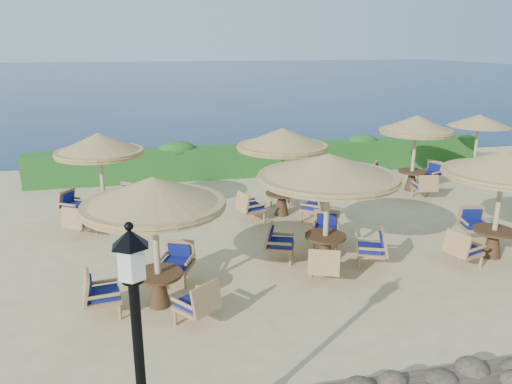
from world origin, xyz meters
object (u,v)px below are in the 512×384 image
Objects in this scene: lamp_post at (141,384)px; cafe_set_2 at (502,182)px; extra_parasol at (479,121)px; cafe_set_5 at (415,139)px; cafe_set_4 at (282,154)px; cafe_set_0 at (154,216)px; cafe_set_3 at (101,166)px; cafe_set_1 at (328,185)px.

lamp_post reaches higher than cafe_set_2.
extra_parasol is 3.61m from cafe_set_5.
lamp_post is 1.20× the size of cafe_set_5.
lamp_post reaches higher than cafe_set_4.
cafe_set_0 is (-12.33, -7.57, -0.27)m from extra_parasol.
cafe_set_0 is 5.25m from cafe_set_3.
cafe_set_4 is at bearing -161.65° from extra_parasol.
cafe_set_3 is (-1.35, 5.07, -0.18)m from cafe_set_0.
cafe_set_1 is at bearing 16.92° from cafe_set_0.
cafe_set_5 is (9.24, 10.73, 0.28)m from lamp_post.
cafe_set_0 is 10.96m from cafe_set_5.
cafe_set_2 is 5.86m from cafe_set_4.
cafe_set_3 and cafe_set_4 have the same top height.
cafe_set_5 is (8.97, 6.29, -0.06)m from cafe_set_0.
cafe_set_0 is 0.99× the size of cafe_set_2.
cafe_set_1 is 1.18× the size of cafe_set_5.
extra_parasol is at bearing 43.60° from lamp_post.
cafe_set_0 is at bearing 86.57° from lamp_post.
cafe_set_1 is at bearing 53.49° from lamp_post.
cafe_set_1 is at bearing -88.53° from cafe_set_4.
cafe_set_5 is at bearing 35.04° from cafe_set_0.
cafe_set_3 is at bearing -173.23° from cafe_set_5.
lamp_post reaches higher than cafe_set_0.
extra_parasol is at bearing 31.52° from cafe_set_0.
cafe_set_0 and cafe_set_5 have the same top height.
cafe_set_3 is (-13.69, -2.50, -0.45)m from extra_parasol.
cafe_set_4 is at bearing 66.07° from lamp_post.
extra_parasol is at bearing 37.09° from cafe_set_1.
cafe_set_1 and cafe_set_4 have the same top height.
cafe_set_1 is at bearing -36.51° from cafe_set_3.
cafe_set_3 is 10.40m from cafe_set_5.
cafe_set_1 and cafe_set_3 have the same top height.
extra_parasol is 0.86× the size of cafe_set_4.
cafe_set_0 is 4.07m from cafe_set_1.
extra_parasol is 0.87× the size of cafe_set_5.
cafe_set_2 is 5.74m from cafe_set_5.
cafe_set_3 is at bearing -169.66° from extra_parasol.
cafe_set_4 is (-8.53, -2.83, -0.28)m from extra_parasol.
cafe_set_5 is at bearing 80.17° from cafe_set_2.
lamp_post is at bearing -126.51° from cafe_set_1.
extra_parasol is 0.74× the size of cafe_set_1.
cafe_set_2 is (8.26, 5.08, 0.35)m from lamp_post.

